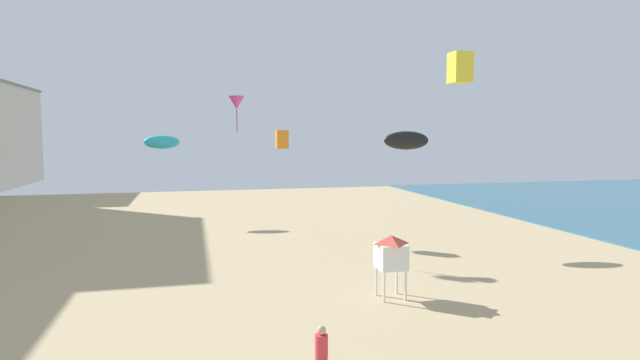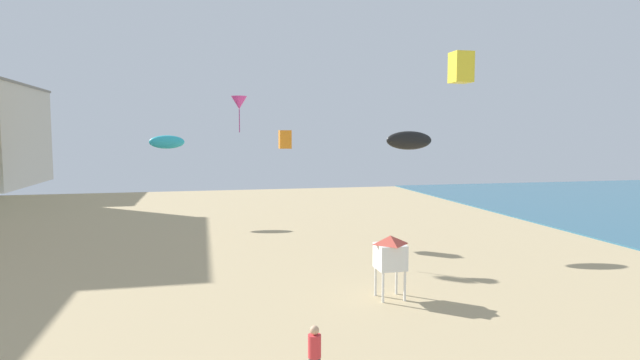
# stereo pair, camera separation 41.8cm
# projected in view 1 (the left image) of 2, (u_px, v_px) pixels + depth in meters

# --- Properties ---
(kite_flyer) EXTENTS (0.34, 0.34, 1.64)m
(kite_flyer) POSITION_uv_depth(u_px,v_px,m) (321.00, 353.00, 13.34)
(kite_flyer) COLOR #383D4C
(kite_flyer) RESTS_ON ground
(lifeguard_stand) EXTENTS (1.10, 1.10, 2.55)m
(lifeguard_stand) POSITION_uv_depth(u_px,v_px,m) (391.00, 253.00, 20.64)
(lifeguard_stand) COLOR white
(lifeguard_stand) RESTS_ON ground
(kite_orange_box) EXTENTS (0.73, 0.73, 1.15)m
(kite_orange_box) POSITION_uv_depth(u_px,v_px,m) (282.00, 139.00, 32.51)
(kite_orange_box) COLOR orange
(kite_magenta_delta_2) EXTENTS (0.90, 0.90, 2.04)m
(kite_magenta_delta_2) POSITION_uv_depth(u_px,v_px,m) (237.00, 103.00, 29.09)
(kite_magenta_delta_2) COLOR #DB3D9E
(kite_yellow_box) EXTENTS (0.85, 0.85, 1.34)m
(kite_yellow_box) POSITION_uv_depth(u_px,v_px,m) (460.00, 68.00, 22.83)
(kite_yellow_box) COLOR yellow
(kite_cyan_parafoil) EXTENTS (2.60, 0.72, 1.01)m
(kite_cyan_parafoil) POSITION_uv_depth(u_px,v_px,m) (162.00, 142.00, 38.94)
(kite_cyan_parafoil) COLOR #2DB7CC
(kite_black_parafoil) EXTENTS (2.77, 0.77, 1.08)m
(kite_black_parafoil) POSITION_uv_depth(u_px,v_px,m) (406.00, 140.00, 30.12)
(kite_black_parafoil) COLOR black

